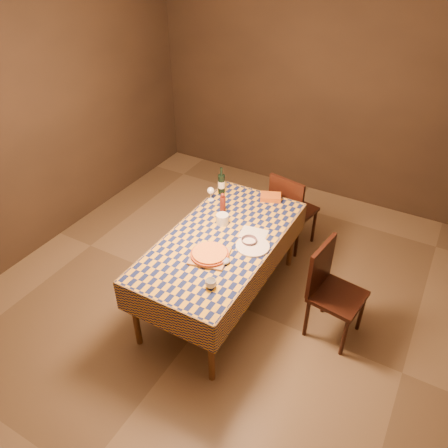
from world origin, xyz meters
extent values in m
plane|color=brown|center=(0.00, 0.00, 0.00)|extent=(5.00, 5.00, 0.00)
plane|color=white|center=(0.00, 0.00, 2.70)|extent=(5.00, 5.00, 0.00)
cube|color=#34271D|center=(0.00, 2.50, 1.35)|extent=(4.50, 0.10, 2.70)
cube|color=#34271D|center=(-2.25, 0.00, 1.35)|extent=(0.10, 5.00, 2.70)
cylinder|color=brown|center=(-0.38, -0.83, 0.38)|extent=(0.06, 0.06, 0.75)
cylinder|color=brown|center=(0.38, -0.83, 0.38)|extent=(0.06, 0.06, 0.75)
cylinder|color=brown|center=(-0.38, 0.83, 0.38)|extent=(0.06, 0.06, 0.75)
cylinder|color=brown|center=(0.38, 0.83, 0.38)|extent=(0.06, 0.06, 0.75)
cube|color=brown|center=(0.00, 0.00, 0.74)|extent=(0.90, 1.80, 0.03)
cube|color=brown|center=(0.00, 0.00, 0.76)|extent=(0.92, 1.82, 0.02)
cube|color=brown|center=(0.00, -0.92, 0.62)|extent=(0.94, 0.01, 0.30)
cube|color=brown|center=(0.00, 0.92, 0.62)|extent=(0.94, 0.01, 0.30)
cube|color=brown|center=(-0.47, 0.00, 0.62)|extent=(0.01, 1.84, 0.30)
cube|color=brown|center=(0.47, 0.00, 0.62)|extent=(0.01, 1.84, 0.30)
cube|color=#AD7E51|center=(0.04, -0.27, 0.78)|extent=(0.37, 0.37, 0.02)
cylinder|color=#9E3D1A|center=(0.04, -0.27, 0.80)|extent=(0.40, 0.40, 0.02)
cylinder|color=orange|center=(0.04, -0.27, 0.81)|extent=(0.36, 0.36, 0.01)
cylinder|color=#521A13|center=(-0.19, 0.36, 0.86)|extent=(0.07, 0.07, 0.19)
sphere|color=#521A13|center=(-0.19, 0.36, 0.98)|extent=(0.04, 0.04, 0.04)
imported|color=#5D434E|center=(0.25, 0.06, 0.79)|extent=(0.15, 0.15, 0.04)
cylinder|color=white|center=(-0.41, 0.51, 0.77)|extent=(0.08, 0.08, 0.00)
cylinder|color=white|center=(-0.41, 0.51, 0.81)|extent=(0.01, 0.01, 0.07)
sphere|color=white|center=(-0.41, 0.51, 0.88)|extent=(0.07, 0.07, 0.07)
ellipsoid|color=#440810|center=(-0.41, 0.51, 0.87)|extent=(0.05, 0.05, 0.03)
cylinder|color=black|center=(-0.39, 0.68, 0.87)|extent=(0.08, 0.08, 0.21)
cylinder|color=black|center=(-0.39, 0.68, 1.02)|extent=(0.03, 0.03, 0.09)
cylinder|color=beige|center=(-0.39, 0.68, 0.87)|extent=(0.09, 0.09, 0.08)
cylinder|color=white|center=(-0.11, 0.21, 0.82)|extent=(0.14, 0.14, 0.10)
cube|color=#BA5718|center=(0.11, 0.82, 0.80)|extent=(0.24, 0.21, 0.05)
cylinder|color=white|center=(0.30, 0.03, 0.78)|extent=(0.37, 0.37, 0.02)
imported|color=silver|center=(0.24, -0.58, 0.81)|extent=(0.10, 0.10, 0.07)
cube|color=silver|center=(0.22, 0.21, 0.77)|extent=(0.27, 0.22, 0.00)
ellipsoid|color=#9297BB|center=(0.16, -0.28, 0.79)|extent=(0.16, 0.12, 0.04)
cube|color=black|center=(0.25, 1.21, 0.45)|extent=(0.49, 0.49, 0.04)
cube|color=black|center=(0.21, 1.01, 0.70)|extent=(0.42, 0.12, 0.46)
cylinder|color=black|center=(0.46, 1.35, 0.21)|extent=(0.04, 0.04, 0.43)
cylinder|color=black|center=(0.11, 1.42, 0.21)|extent=(0.04, 0.04, 0.43)
cylinder|color=black|center=(0.39, 1.00, 0.21)|extent=(0.04, 0.04, 0.43)
cylinder|color=black|center=(0.03, 1.07, 0.21)|extent=(0.04, 0.04, 0.43)
cube|color=black|center=(1.09, 0.14, 0.45)|extent=(0.47, 0.47, 0.04)
cube|color=black|center=(0.89, 0.17, 0.70)|extent=(0.09, 0.42, 0.46)
cylinder|color=black|center=(1.24, -0.06, 0.21)|extent=(0.04, 0.04, 0.43)
cylinder|color=black|center=(1.29, 0.29, 0.21)|extent=(0.04, 0.04, 0.43)
cylinder|color=black|center=(0.88, -0.02, 0.21)|extent=(0.04, 0.04, 0.43)
cylinder|color=black|center=(0.93, 0.34, 0.21)|extent=(0.04, 0.04, 0.43)
camera|label=1|loc=(1.55, -2.70, 3.17)|focal=35.00mm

